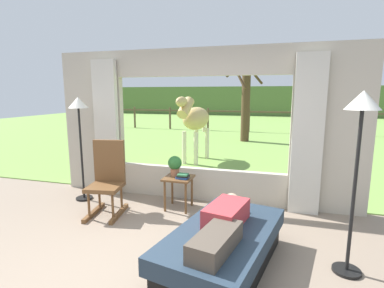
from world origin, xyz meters
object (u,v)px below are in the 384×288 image
recliner_sofa (224,247)px  rocking_chair (107,178)px  floor_lamp_right (360,128)px  reclining_person (223,222)px  pasture_tree (246,100)px  side_table (179,183)px  floor_lamp_left (79,118)px  potted_plant (175,165)px  book_stack (183,176)px  horse (195,119)px

recliner_sofa → rocking_chair: bearing=166.8°
recliner_sofa → floor_lamp_right: (1.24, 0.25, 1.27)m
reclining_person → pasture_tree: 8.49m
reclining_person → side_table: size_ratio=2.75×
side_table → pasture_tree: 7.08m
reclining_person → floor_lamp_right: size_ratio=0.77×
reclining_person → floor_lamp_left: 3.15m
rocking_chair → floor_lamp_right: size_ratio=0.61×
potted_plant → book_stack: (0.17, -0.12, -0.15)m
floor_lamp_right → book_stack: bearing=153.3°
side_table → floor_lamp_right: bearing=-27.1°
rocking_chair → book_stack: (1.08, 0.38, 0.01)m
side_table → pasture_tree: size_ratio=0.16×
recliner_sofa → horse: horse is taller
book_stack → floor_lamp_left: size_ratio=0.12×
recliner_sofa → side_table: bearing=137.3°
side_table → floor_lamp_right: floor_lamp_right is taller
recliner_sofa → book_stack: 1.61m
floor_lamp_right → pasture_tree: bearing=103.2°
floor_lamp_left → floor_lamp_right: (3.93, -1.08, 0.07)m
rocking_chair → side_table: size_ratio=2.15×
reclining_person → pasture_tree: pasture_tree is taller
book_stack → pasture_tree: pasture_tree is taller
book_stack → floor_lamp_right: (2.11, -1.06, 0.93)m
reclining_person → rocking_chair: rocking_chair is taller
potted_plant → floor_lamp_right: bearing=-27.5°
recliner_sofa → potted_plant: (-1.04, 1.44, 0.48)m
floor_lamp_left → floor_lamp_right: size_ratio=0.95×
floor_lamp_left → pasture_tree: 7.32m
recliner_sofa → reclining_person: bearing=-77.7°
horse → side_table: bearing=107.5°
reclining_person → horse: 4.88m
recliner_sofa → pasture_tree: size_ratio=0.57×
reclining_person → horse: size_ratio=0.79×
side_table → book_stack: (0.09, -0.06, 0.13)m
potted_plant → floor_lamp_right: floor_lamp_right is taller
floor_lamp_left → horse: (1.12, 3.21, -0.27)m
book_stack → floor_lamp_right: size_ratio=0.11×
horse → pasture_tree: 3.95m
rocking_chair → potted_plant: size_ratio=3.50×
side_table → recliner_sofa: bearing=-55.0°
side_table → floor_lamp_left: 1.99m
recliner_sofa → rocking_chair: rocking_chair is taller
floor_lamp_left → pasture_tree: bearing=73.8°
potted_plant → reclining_person: bearing=-54.9°
recliner_sofa → side_table: (-0.96, 1.38, 0.21)m
recliner_sofa → horse: size_ratio=1.02×
recliner_sofa → horse: (-1.57, 4.53, 0.94)m
reclining_person → rocking_chair: bearing=165.7°
recliner_sofa → floor_lamp_right: size_ratio=1.00×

